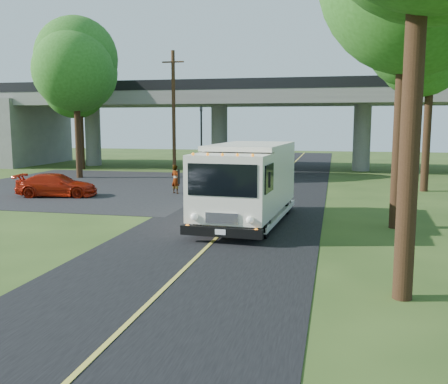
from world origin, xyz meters
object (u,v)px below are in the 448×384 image
(utility_pole, at_px, (174,113))
(red_sedan, at_px, (57,185))
(traffic_signal, at_px, (201,133))
(tree_left_far, at_px, (80,80))
(pedestrian, at_px, (176,179))
(step_van, at_px, (247,181))
(tree_right_far, at_px, (436,43))
(tree_left_lot, at_px, (77,65))

(utility_pole, distance_m, red_sedan, 11.71)
(traffic_signal, relative_size, red_sedan, 1.22)
(utility_pole, xyz_separation_m, tree_left_far, (-9.29, 3.84, 2.86))
(tree_left_far, bearing_deg, pedestrian, -44.82)
(step_van, bearing_deg, tree_right_far, 56.09)
(utility_pole, relative_size, pedestrian, 5.55)
(tree_left_lot, xyz_separation_m, tree_left_far, (-3.00, 6.00, -0.45))
(traffic_signal, xyz_separation_m, tree_left_far, (-10.79, 1.84, 4.25))
(tree_right_far, distance_m, tree_left_lot, 23.09)
(utility_pole, xyz_separation_m, pedestrian, (2.74, -8.12, -3.78))
(traffic_signal, distance_m, pedestrian, 10.48)
(red_sedan, bearing_deg, tree_right_far, -83.82)
(tree_left_lot, relative_size, tree_left_far, 1.06)
(utility_pole, height_order, tree_left_lot, tree_left_lot)
(tree_left_lot, bearing_deg, tree_right_far, -4.97)
(traffic_signal, relative_size, tree_right_far, 0.47)
(step_van, relative_size, pedestrian, 4.69)
(traffic_signal, height_order, utility_pole, utility_pole)
(traffic_signal, bearing_deg, tree_left_far, 170.35)
(traffic_signal, xyz_separation_m, step_van, (6.58, -17.39, -1.50))
(pedestrian, bearing_deg, traffic_signal, -55.87)
(step_van, relative_size, red_sedan, 1.79)
(utility_pole, xyz_separation_m, step_van, (8.08, -15.39, -2.90))
(tree_left_lot, relative_size, step_van, 1.38)
(utility_pole, relative_size, red_sedan, 2.12)
(traffic_signal, relative_size, pedestrian, 3.21)
(step_van, bearing_deg, red_sedan, 160.34)
(tree_left_far, relative_size, step_van, 1.30)
(tree_right_far, distance_m, red_sedan, 22.24)
(tree_right_far, bearing_deg, traffic_signal, 157.93)
(tree_right_far, bearing_deg, tree_left_lot, 175.03)
(utility_pole, bearing_deg, red_sedan, -106.70)
(traffic_signal, relative_size, step_van, 0.68)
(tree_left_far, bearing_deg, tree_left_lot, -63.43)
(tree_right_far, height_order, pedestrian, tree_right_far)
(red_sedan, relative_size, pedestrian, 2.62)
(tree_right_far, xyz_separation_m, red_sedan, (-19.87, -6.38, -7.68))
(tree_right_far, height_order, tree_left_far, tree_right_far)
(step_van, height_order, pedestrian, step_van)
(utility_pole, bearing_deg, step_van, -62.29)
(tree_right_far, xyz_separation_m, tree_left_lot, (-23.00, 2.00, -0.40))
(utility_pole, height_order, tree_right_far, tree_right_far)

